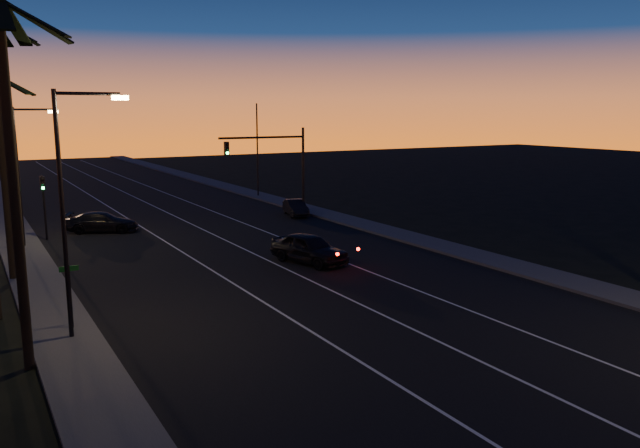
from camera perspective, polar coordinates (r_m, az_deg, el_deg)
road at (r=37.01m, az=-7.07°, el=-2.67°), size 20.00×170.00×0.01m
sidewalk_left at (r=34.36m, az=-24.57°, el=-4.42°), size 2.40×170.00×0.16m
sidewalk_right at (r=42.51m, az=6.95°, el=-0.88°), size 2.40×170.00×0.16m
lane_stripe_left at (r=35.98m, az=-11.47°, el=-3.16°), size 0.12×160.00×0.01m
lane_stripe_mid at (r=37.20m, az=-6.36°, el=-2.57°), size 0.12×160.00×0.01m
lane_stripe_right at (r=38.70m, az=-1.61°, el=-2.01°), size 0.12×160.00×0.01m
palm_near at (r=21.34m, az=-26.44°, el=6.07°), size 4.25×4.16×11.53m
streetlight_left_near at (r=23.68m, az=-21.86°, el=2.45°), size 2.55×0.26×9.00m
streetlight_left_far at (r=41.52m, az=-25.50°, el=4.88°), size 2.55×0.26×8.50m
street_sign at (r=25.34m, az=-21.86°, el=-5.55°), size 0.70×0.06×2.60m
signal_mast at (r=48.26m, az=-4.03°, el=6.13°), size 7.10×0.41×7.00m
signal_post at (r=43.81m, az=-23.96°, el=2.36°), size 0.28×0.37×4.20m
far_pole_left at (r=58.46m, az=-27.19°, el=5.47°), size 0.14×0.14×9.00m
far_pole_right at (r=60.76m, az=-5.75°, el=6.68°), size 0.14×0.14×9.00m
lead_car at (r=34.28m, az=-1.01°, el=-2.23°), size 3.25×5.62×1.63m
right_car at (r=49.89m, az=-2.24°, el=1.50°), size 2.24×4.06×1.27m
cross_car at (r=45.60m, az=-19.29°, el=0.17°), size 5.14×3.74×1.38m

